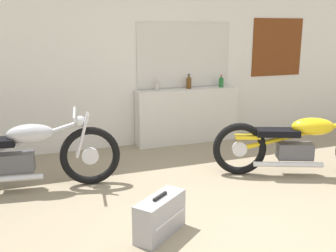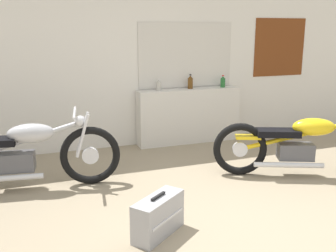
# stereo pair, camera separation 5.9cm
# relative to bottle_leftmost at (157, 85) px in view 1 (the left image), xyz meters

# --- Properties ---
(ground_plane) EXTENTS (24.00, 24.00, 0.00)m
(ground_plane) POSITION_rel_bottle_leftmost_xyz_m (-0.12, -2.86, -0.96)
(ground_plane) COLOR gray
(wall_back) EXTENTS (10.00, 0.07, 2.80)m
(wall_back) POSITION_rel_bottle_leftmost_xyz_m (-0.10, 0.16, 0.44)
(wall_back) COLOR silver
(wall_back) RESTS_ON ground_plane
(sill_counter) EXTENTS (1.71, 0.28, 0.88)m
(sill_counter) POSITION_rel_bottle_leftmost_xyz_m (0.51, -0.01, -0.52)
(sill_counter) COLOR silver
(sill_counter) RESTS_ON ground_plane
(bottle_leftmost) EXTENTS (0.07, 0.07, 0.18)m
(bottle_leftmost) POSITION_rel_bottle_leftmost_xyz_m (0.00, 0.00, 0.00)
(bottle_leftmost) COLOR #B7B2A8
(bottle_leftmost) RESTS_ON sill_counter
(bottle_left_center) EXTENTS (0.08, 0.08, 0.23)m
(bottle_left_center) POSITION_rel_bottle_leftmost_xyz_m (0.54, 0.01, 0.02)
(bottle_left_center) COLOR #5B3814
(bottle_left_center) RESTS_ON sill_counter
(bottle_center) EXTENTS (0.08, 0.08, 0.20)m
(bottle_center) POSITION_rel_bottle_leftmost_xyz_m (1.11, -0.02, 0.01)
(bottle_center) COLOR #23662D
(bottle_center) RESTS_ON sill_counter
(motorcycle_silver) EXTENTS (2.24, 0.64, 0.89)m
(motorcycle_silver) POSITION_rel_bottle_leftmost_xyz_m (-2.06, -1.16, -0.53)
(motorcycle_silver) COLOR black
(motorcycle_silver) RESTS_ON ground_plane
(motorcycle_yellow) EXTENTS (2.07, 1.02, 0.85)m
(motorcycle_yellow) POSITION_rel_bottle_leftmost_xyz_m (1.23, -1.92, -0.55)
(motorcycle_yellow) COLOR black
(motorcycle_yellow) RESTS_ON ground_plane
(hard_case_silver) EXTENTS (0.58, 0.51, 0.38)m
(hard_case_silver) POSITION_rel_bottle_leftmost_xyz_m (-0.93, -2.70, -0.78)
(hard_case_silver) COLOR #9E9EA3
(hard_case_silver) RESTS_ON ground_plane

